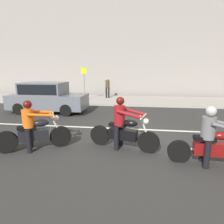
% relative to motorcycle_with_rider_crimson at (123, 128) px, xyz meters
% --- Properties ---
extents(ground_plane, '(80.00, 80.00, 0.00)m').
position_rel_motorcycle_with_rider_crimson_xyz_m(ground_plane, '(0.42, 1.07, -0.66)').
color(ground_plane, '#2C2C2C').
extents(sidewalk_slab, '(40.00, 4.40, 0.14)m').
position_rel_motorcycle_with_rider_crimson_xyz_m(sidewalk_slab, '(0.42, 9.07, -0.59)').
color(sidewalk_slab, '#99968E').
rests_on(sidewalk_slab, ground_plane).
extents(building_facade, '(40.00, 1.40, 10.15)m').
position_rel_motorcycle_with_rider_crimson_xyz_m(building_facade, '(0.42, 12.47, 4.41)').
color(building_facade, gray).
rests_on(building_facade, ground_plane).
extents(lane_marking_stripe, '(18.00, 0.14, 0.01)m').
position_rel_motorcycle_with_rider_crimson_xyz_m(lane_marking_stripe, '(0.49, 1.97, -0.66)').
color(lane_marking_stripe, silver).
rests_on(lane_marking_stripe, ground_plane).
extents(motorcycle_with_rider_crimson, '(2.20, 0.86, 1.63)m').
position_rel_motorcycle_with_rider_crimson_xyz_m(motorcycle_with_rider_crimson, '(0.00, 0.00, 0.00)').
color(motorcycle_with_rider_crimson, black).
rests_on(motorcycle_with_rider_crimson, ground_plane).
extents(motorcycle_with_rider_gray, '(2.14, 0.70, 1.55)m').
position_rel_motorcycle_with_rider_crimson_xyz_m(motorcycle_with_rider_gray, '(2.31, -0.75, -0.03)').
color(motorcycle_with_rider_gray, black).
rests_on(motorcycle_with_rider_gray, ground_plane).
extents(motorcycle_with_rider_orange_stripe, '(2.05, 1.13, 1.55)m').
position_rel_motorcycle_with_rider_crimson_xyz_m(motorcycle_with_rider_orange_stripe, '(-2.68, -0.46, -0.02)').
color(motorcycle_with_rider_orange_stripe, black).
rests_on(motorcycle_with_rider_orange_stripe, ground_plane).
extents(parked_sedan_slate_gray, '(4.35, 1.82, 1.72)m').
position_rel_motorcycle_with_rider_crimson_xyz_m(parked_sedan_slate_gray, '(-4.73, 4.57, 0.22)').
color(parked_sedan_slate_gray, slate).
rests_on(parked_sedan_slate_gray, ground_plane).
extents(street_sign_post, '(0.44, 0.08, 2.45)m').
position_rel_motorcycle_with_rider_crimson_xyz_m(street_sign_post, '(-3.55, 8.24, 0.97)').
color(street_sign_post, gray).
rests_on(street_sign_post, sidewalk_slab).
extents(pedestrian_bystander, '(0.34, 0.34, 1.65)m').
position_rel_motorcycle_with_rider_crimson_xyz_m(pedestrian_bystander, '(-2.01, 9.75, 0.44)').
color(pedestrian_bystander, black).
rests_on(pedestrian_bystander, sidewalk_slab).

